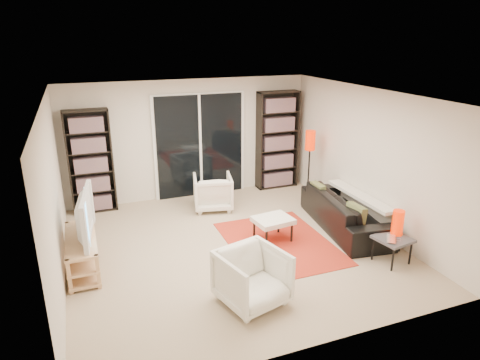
% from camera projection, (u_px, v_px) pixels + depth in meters
% --- Properties ---
extents(floor, '(5.00, 5.00, 0.00)m').
position_uv_depth(floor, '(232.00, 246.00, 6.87)').
color(floor, tan).
rests_on(floor, ground).
extents(wall_back, '(5.00, 0.02, 2.40)m').
position_uv_depth(wall_back, '(190.00, 139.00, 8.69)').
color(wall_back, beige).
rests_on(wall_back, ground).
extents(wall_front, '(5.00, 0.02, 2.40)m').
position_uv_depth(wall_front, '(317.00, 249.00, 4.27)').
color(wall_front, beige).
rests_on(wall_front, ground).
extents(wall_left, '(0.02, 5.00, 2.40)m').
position_uv_depth(wall_left, '(54.00, 197.00, 5.63)').
color(wall_left, beige).
rests_on(wall_left, ground).
extents(wall_right, '(0.02, 5.00, 2.40)m').
position_uv_depth(wall_right, '(369.00, 159.00, 7.33)').
color(wall_right, beige).
rests_on(wall_right, ground).
extents(ceiling, '(5.00, 5.00, 0.02)m').
position_uv_depth(ceiling, '(231.00, 96.00, 6.09)').
color(ceiling, white).
rests_on(ceiling, wall_back).
extents(sliding_door, '(1.92, 0.08, 2.16)m').
position_uv_depth(sliding_door, '(200.00, 146.00, 8.77)').
color(sliding_door, white).
rests_on(sliding_door, ground).
extents(bookshelf_left, '(0.80, 0.30, 1.95)m').
position_uv_depth(bookshelf_left, '(91.00, 162.00, 7.95)').
color(bookshelf_left, black).
rests_on(bookshelf_left, ground).
extents(bookshelf_right, '(0.90, 0.30, 2.10)m').
position_uv_depth(bookshelf_right, '(278.00, 140.00, 9.23)').
color(bookshelf_right, black).
rests_on(bookshelf_right, ground).
extents(tv_stand, '(0.42, 1.30, 0.50)m').
position_uv_depth(tv_stand, '(82.00, 252.00, 6.14)').
color(tv_stand, '#DFB582').
rests_on(tv_stand, floor).
extents(tv, '(0.29, 1.17, 0.67)m').
position_uv_depth(tv, '(79.00, 216.00, 5.96)').
color(tv, black).
rests_on(tv, tv_stand).
extents(rug, '(1.60, 2.15, 0.01)m').
position_uv_depth(rug, '(279.00, 243.00, 6.97)').
color(rug, red).
rests_on(rug, floor).
extents(sofa, '(1.13, 2.24, 0.63)m').
position_uv_depth(sofa, '(346.00, 211.00, 7.43)').
color(sofa, black).
rests_on(sofa, floor).
extents(armchair_back, '(0.86, 0.88, 0.67)m').
position_uv_depth(armchair_back, '(213.00, 192.00, 8.26)').
color(armchair_back, white).
rests_on(armchair_back, floor).
extents(armchair_front, '(0.93, 0.95, 0.71)m').
position_uv_depth(armchair_front, '(252.00, 278.00, 5.33)').
color(armchair_front, white).
rests_on(armchair_front, floor).
extents(ottoman, '(0.65, 0.56, 0.40)m').
position_uv_depth(ottoman, '(273.00, 221.00, 6.96)').
color(ottoman, white).
rests_on(ottoman, floor).
extents(side_table, '(0.54, 0.54, 0.40)m').
position_uv_depth(side_table, '(393.00, 241.00, 6.29)').
color(side_table, '#45454A').
rests_on(side_table, floor).
extents(laptop, '(0.34, 0.35, 0.02)m').
position_uv_depth(laptop, '(394.00, 240.00, 6.19)').
color(laptop, silver).
rests_on(laptop, side_table).
extents(table_lamp, '(0.17, 0.17, 0.38)m').
position_uv_depth(table_lamp, '(398.00, 223.00, 6.33)').
color(table_lamp, '#EF2300').
rests_on(table_lamp, side_table).
extents(floor_lamp, '(0.22, 0.22, 1.44)m').
position_uv_depth(floor_lamp, '(310.00, 147.00, 8.47)').
color(floor_lamp, black).
rests_on(floor_lamp, floor).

